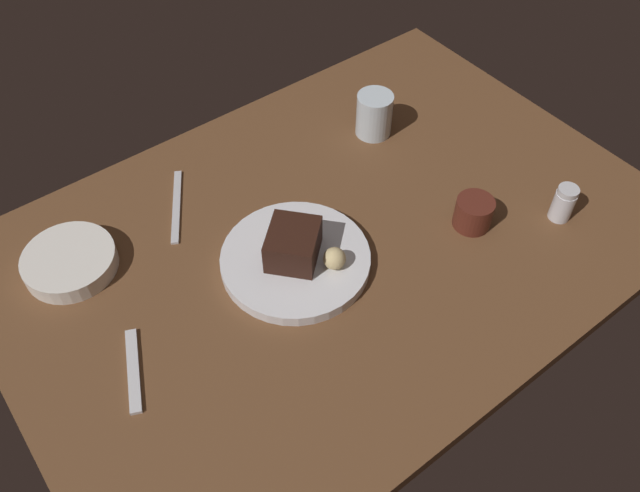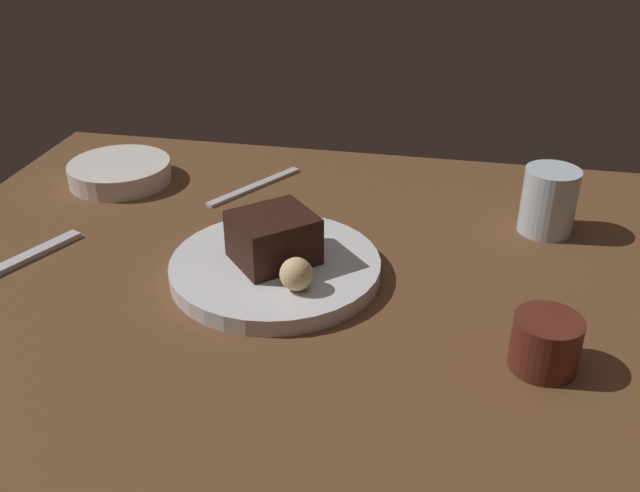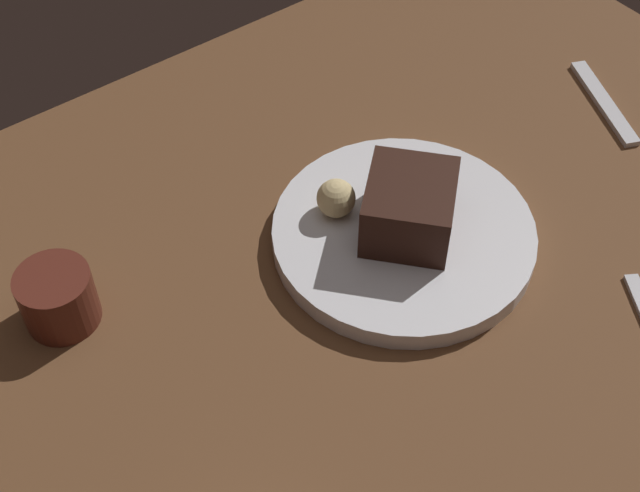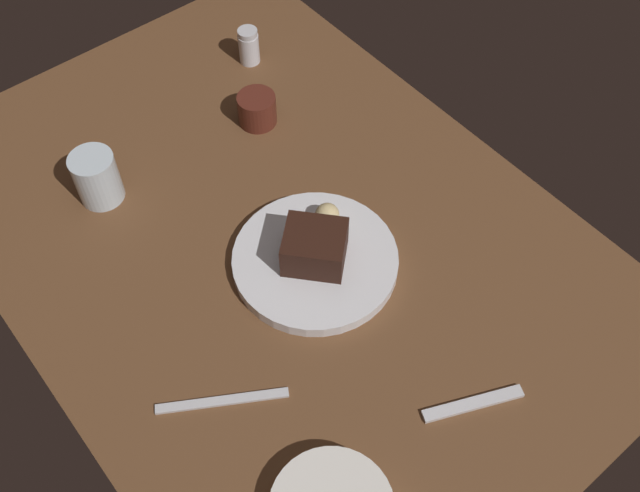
# 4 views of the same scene
# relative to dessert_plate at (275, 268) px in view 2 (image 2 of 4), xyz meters

# --- Properties ---
(dining_table) EXTENTS (1.20, 0.84, 0.03)m
(dining_table) POSITION_rel_dessert_plate_xyz_m (-0.09, -0.01, -0.03)
(dining_table) COLOR brown
(dining_table) RESTS_ON ground
(dessert_plate) EXTENTS (0.27, 0.27, 0.02)m
(dessert_plate) POSITION_rel_dessert_plate_xyz_m (0.00, 0.00, 0.00)
(dessert_plate) COLOR silver
(dessert_plate) RESTS_ON dining_table
(chocolate_cake_slice) EXTENTS (0.13, 0.13, 0.06)m
(chocolate_cake_slice) POSITION_rel_dessert_plate_xyz_m (0.00, -0.00, 0.04)
(chocolate_cake_slice) COLOR black
(chocolate_cake_slice) RESTS_ON dessert_plate
(bread_roll) EXTENTS (0.04, 0.04, 0.04)m
(bread_roll) POSITION_rel_dessert_plate_xyz_m (-0.04, 0.06, 0.03)
(bread_roll) COLOR #DBC184
(bread_roll) RESTS_ON dessert_plate
(water_glass) EXTENTS (0.08, 0.08, 0.09)m
(water_glass) POSITION_rel_dessert_plate_xyz_m (-0.34, -0.19, 0.04)
(water_glass) COLOR silver
(water_glass) RESTS_ON dining_table
(side_bowl) EXTENTS (0.16, 0.16, 0.03)m
(side_bowl) POSITION_rel_dessert_plate_xyz_m (0.32, -0.23, 0.01)
(side_bowl) COLOR white
(side_bowl) RESTS_ON dining_table
(coffee_cup) EXTENTS (0.07, 0.07, 0.06)m
(coffee_cup) POSITION_rel_dessert_plate_xyz_m (-0.32, 0.12, 0.02)
(coffee_cup) COLOR #562319
(coffee_cup) RESTS_ON dining_table
(dessert_spoon) EXTENTS (0.08, 0.14, 0.01)m
(dessert_spoon) POSITION_rel_dessert_plate_xyz_m (0.33, 0.02, -0.01)
(dessert_spoon) COLOR silver
(dessert_spoon) RESTS_ON dining_table
(butter_knife) EXTENTS (0.11, 0.17, 0.01)m
(butter_knife) POSITION_rel_dessert_plate_xyz_m (0.10, -0.25, -0.01)
(butter_knife) COLOR silver
(butter_knife) RESTS_ON dining_table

